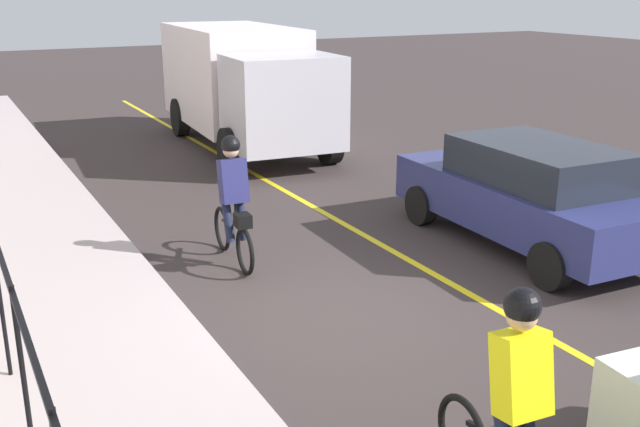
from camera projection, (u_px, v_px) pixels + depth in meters
ground_plane at (354, 314)px, 8.81m from camera, size 80.00×80.00×0.00m
lane_line_centre at (461, 289)px, 9.52m from camera, size 36.00×0.12×0.01m
sidewalk at (57, 376)px, 7.27m from camera, size 40.00×3.20×0.15m
cyclist_lead at (233, 201)px, 10.14m from camera, size 1.71×0.38×1.83m
cyclist_follow at (516, 409)px, 5.20m from camera, size 1.71×0.38×1.83m
patrol_sedan at (529, 192)px, 10.89m from camera, size 4.46×2.05×1.58m
box_truck_background at (243, 81)px, 17.44m from camera, size 6.86×2.92×2.78m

